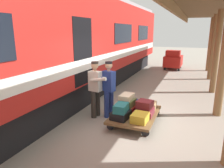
{
  "coord_description": "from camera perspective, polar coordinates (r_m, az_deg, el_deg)",
  "views": [
    {
      "loc": [
        -1.44,
        5.58,
        2.57
      ],
      "look_at": [
        0.64,
        0.4,
        1.15
      ],
      "focal_mm": 33.64,
      "sensor_mm": 36.0,
      "label": 1
    }
  ],
  "objects": [
    {
      "name": "baggage_tug",
      "position": [
        15.05,
        16.28,
        6.28
      ],
      "size": [
        1.16,
        1.74,
        1.3
      ],
      "color": "#B21E19",
      "rests_on": "ground_plane"
    },
    {
      "name": "suitcase_tan_vintage",
      "position": [
        6.48,
        9.85,
        -5.75
      ],
      "size": [
        0.47,
        0.5,
        0.2
      ],
      "primitive_type": "cube",
      "rotation": [
        0.0,
        0.0,
        0.06
      ],
      "color": "tan",
      "rests_on": "luggage_cart"
    },
    {
      "name": "porter_by_door",
      "position": [
        6.27,
        -4.42,
        -0.96
      ],
      "size": [
        0.71,
        0.49,
        1.7
      ],
      "color": "#332D28",
      "rests_on": "ground_plane"
    },
    {
      "name": "suitcase_burgundy_valise",
      "position": [
        6.03,
        8.81,
        -7.49
      ],
      "size": [
        0.48,
        0.58,
        0.16
      ],
      "primitive_type": "cube",
      "rotation": [
        0.0,
        0.0,
        0.0
      ],
      "color": "maroon",
      "rests_on": "luggage_cart"
    },
    {
      "name": "porter_in_overalls",
      "position": [
        6.29,
        -1.02,
        -0.88
      ],
      "size": [
        0.73,
        0.56,
        1.7
      ],
      "color": "navy",
      "rests_on": "ground_plane"
    },
    {
      "name": "luggage_cart",
      "position": [
        6.14,
        6.32,
        -8.24
      ],
      "size": [
        1.18,
        1.83,
        0.27
      ],
      "color": "brown",
      "rests_on": "ground_plane"
    },
    {
      "name": "suitcase_teal_softside",
      "position": [
        5.61,
        2.49,
        -6.51
      ],
      "size": [
        0.32,
        0.49,
        0.22
      ],
      "primitive_type": "cube",
      "rotation": [
        0.0,
        0.0,
        0.02
      ],
      "color": "#1E666B",
      "rests_on": "suitcase_black_hardshell"
    },
    {
      "name": "ground_plane",
      "position": [
        6.31,
        6.86,
        -9.88
      ],
      "size": [
        60.0,
        60.0,
        0.0
      ],
      "primitive_type": "plane",
      "color": "gray"
    },
    {
      "name": "suitcase_red_plastic",
      "position": [
        6.16,
        3.95,
        -6.76
      ],
      "size": [
        0.52,
        0.48,
        0.19
      ],
      "primitive_type": "cube",
      "rotation": [
        0.0,
        0.0,
        -0.07
      ],
      "color": "#AD231E",
      "rests_on": "luggage_cart"
    },
    {
      "name": "suitcase_olive_duffel",
      "position": [
        6.07,
        4.21,
        -5.09
      ],
      "size": [
        0.42,
        0.52,
        0.2
      ],
      "primitive_type": "cube",
      "rotation": [
        0.0,
        0.0,
        -0.11
      ],
      "color": "brown",
      "rests_on": "suitcase_red_plastic"
    },
    {
      "name": "suitcase_cream_canvas",
      "position": [
        6.04,
        3.98,
        -3.46
      ],
      "size": [
        0.35,
        0.52,
        0.14
      ],
      "primitive_type": "cube",
      "rotation": [
        0.0,
        0.0,
        -0.06
      ],
      "color": "beige",
      "rests_on": "suitcase_olive_duffel"
    },
    {
      "name": "suitcase_yellow_case",
      "position": [
        5.57,
        7.61,
        -9.03
      ],
      "size": [
        0.42,
        0.5,
        0.22
      ],
      "primitive_type": "cube",
      "rotation": [
        0.0,
        0.0,
        -0.05
      ],
      "color": "gold",
      "rests_on": "luggage_cart"
    },
    {
      "name": "suitcase_navy_fabric",
      "position": [
        6.61,
        5.31,
        -5.28
      ],
      "size": [
        0.39,
        0.48,
        0.19
      ],
      "primitive_type": "cube",
      "rotation": [
        0.0,
        0.0,
        0.04
      ],
      "color": "navy",
      "rests_on": "luggage_cart"
    },
    {
      "name": "suitcase_maroon_trunk",
      "position": [
        5.97,
        8.9,
        -5.64
      ],
      "size": [
        0.46,
        0.43,
        0.25
      ],
      "primitive_type": "cube",
      "rotation": [
        0.0,
        0.0,
        -0.13
      ],
      "color": "maroon",
      "rests_on": "suitcase_burgundy_valise"
    },
    {
      "name": "train_car",
      "position": [
        7.29,
        -18.26,
        9.57
      ],
      "size": [
        3.02,
        21.44,
        4.0
      ],
      "color": "#B21E19",
      "rests_on": "ground_plane"
    },
    {
      "name": "suitcase_black_hardshell",
      "position": [
        5.71,
        2.38,
        -8.37
      ],
      "size": [
        0.48,
        0.58,
        0.2
      ],
      "primitive_type": "cube",
      "rotation": [
        0.0,
        0.0,
        -0.11
      ],
      "color": "black",
      "rests_on": "luggage_cart"
    }
  ]
}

